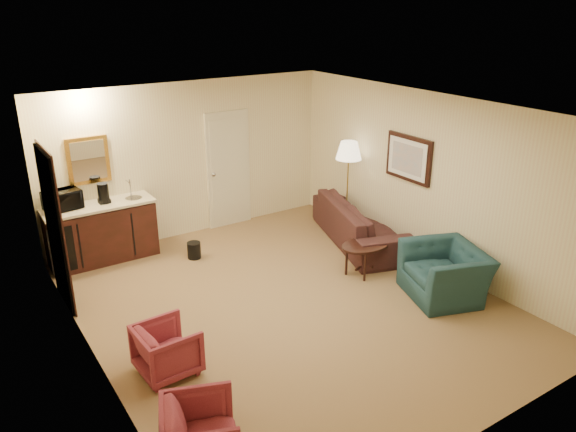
# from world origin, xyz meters

# --- Properties ---
(ground) EXTENTS (6.00, 6.00, 0.00)m
(ground) POSITION_xyz_m (0.00, 0.00, 0.00)
(ground) COLOR olive
(ground) RESTS_ON ground
(room_walls) EXTENTS (5.02, 6.01, 2.61)m
(room_walls) POSITION_xyz_m (-0.10, 0.77, 1.72)
(room_walls) COLOR beige
(room_walls) RESTS_ON ground
(wetbar_cabinet) EXTENTS (1.64, 0.58, 0.92)m
(wetbar_cabinet) POSITION_xyz_m (-1.65, 2.72, 0.46)
(wetbar_cabinet) COLOR #3C1613
(wetbar_cabinet) RESTS_ON ground
(sofa) EXTENTS (1.37, 2.45, 0.92)m
(sofa) POSITION_xyz_m (2.15, 1.07, 0.46)
(sofa) COLOR black
(sofa) RESTS_ON ground
(teal_armchair) EXTENTS (1.01, 1.24, 0.94)m
(teal_armchair) POSITION_xyz_m (1.90, -0.99, 0.47)
(teal_armchair) COLOR #1B3C44
(teal_armchair) RESTS_ON ground
(rose_chair_near) EXTENTS (0.60, 0.64, 0.63)m
(rose_chair_near) POSITION_xyz_m (-1.90, -0.51, 0.31)
(rose_chair_near) COLOR #933040
(rose_chair_near) RESTS_ON ground
(rose_chair_far) EXTENTS (0.80, 0.82, 0.67)m
(rose_chair_far) POSITION_xyz_m (-2.15, -1.88, 0.33)
(rose_chair_far) COLOR #933040
(rose_chair_far) RESTS_ON ground
(coffee_table) EXTENTS (0.92, 0.75, 0.46)m
(coffee_table) POSITION_xyz_m (1.48, 0.16, 0.23)
(coffee_table) COLOR black
(coffee_table) RESTS_ON ground
(floor_lamp) EXTENTS (0.47, 0.47, 1.63)m
(floor_lamp) POSITION_xyz_m (2.20, 1.51, 0.81)
(floor_lamp) COLOR #AE8E3A
(floor_lamp) RESTS_ON ground
(waste_bin) EXTENTS (0.26, 0.26, 0.26)m
(waste_bin) POSITION_xyz_m (-0.45, 2.00, 0.13)
(waste_bin) COLOR black
(waste_bin) RESTS_ON ground
(microwave) EXTENTS (0.55, 0.36, 0.35)m
(microwave) POSITION_xyz_m (-2.14, 2.80, 1.09)
(microwave) COLOR black
(microwave) RESTS_ON wetbar_cabinet
(coffee_maker) EXTENTS (0.17, 0.17, 0.31)m
(coffee_maker) POSITION_xyz_m (-1.55, 2.74, 1.08)
(coffee_maker) COLOR black
(coffee_maker) RESTS_ON wetbar_cabinet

